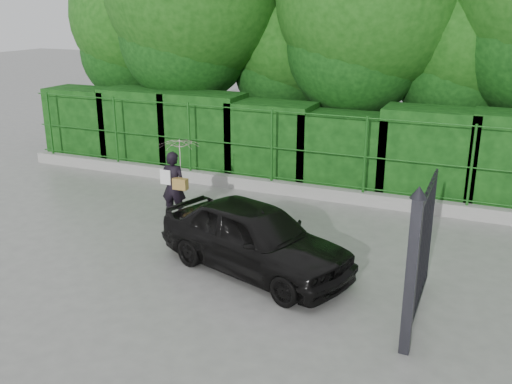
% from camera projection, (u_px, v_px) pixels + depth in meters
% --- Properties ---
extents(ground, '(80.00, 80.00, 0.00)m').
position_uv_depth(ground, '(161.00, 260.00, 10.48)').
color(ground, gray).
extents(kerb, '(14.00, 0.25, 0.30)m').
position_uv_depth(kerb, '(257.00, 185.00, 14.36)').
color(kerb, '#9E9E99').
rests_on(kerb, ground).
extents(fence, '(14.13, 0.06, 1.80)m').
position_uv_depth(fence, '(265.00, 145.00, 13.95)').
color(fence, '#195517').
rests_on(fence, kerb).
extents(hedge, '(14.20, 1.20, 2.22)m').
position_uv_depth(hedge, '(272.00, 141.00, 14.94)').
color(hedge, black).
rests_on(hedge, ground).
extents(gate, '(0.22, 2.33, 2.36)m').
position_uv_depth(gate, '(417.00, 258.00, 7.76)').
color(gate, black).
rests_on(gate, ground).
extents(woman, '(0.89, 0.89, 1.79)m').
position_uv_depth(woman, '(178.00, 167.00, 12.14)').
color(woman, black).
rests_on(woman, ground).
extents(car, '(3.94, 2.55, 1.25)m').
position_uv_depth(car, '(255.00, 237.00, 9.90)').
color(car, black).
rests_on(car, ground).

